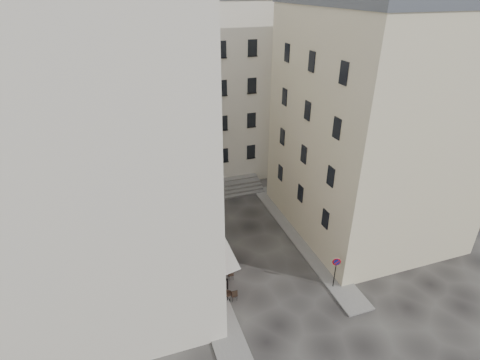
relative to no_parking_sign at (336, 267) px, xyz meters
name	(u,v)px	position (x,y,z in m)	size (l,w,h in m)	color
ground	(265,270)	(-3.92, 3.28, -1.87)	(90.00, 90.00, 0.00)	black
sidewalk_left	(195,250)	(-8.42, 7.28, -1.81)	(2.00, 22.00, 0.12)	slate
sidewalk_right	(300,236)	(0.58, 6.28, -1.81)	(2.00, 18.00, 0.12)	slate
building_left	(94,147)	(-14.42, 6.28, 8.44)	(12.20, 16.20, 20.60)	beige
building_right	(373,124)	(6.58, 6.78, 7.44)	(12.20, 14.20, 18.60)	beige
building_back	(191,90)	(-4.92, 22.28, 7.44)	(18.20, 10.20, 18.60)	beige
cafe_storefront	(205,254)	(-8.24, 4.28, 0.01)	(1.74, 7.30, 3.50)	#4C100A
stone_steps	(219,189)	(-3.92, 15.86, -1.47)	(9.00, 3.15, 0.80)	#5E5C59
bollard_near	(227,283)	(-7.17, 2.28, -1.35)	(0.12, 0.12, 0.98)	black
bollard_mid	(214,253)	(-7.17, 5.78, -1.35)	(0.12, 0.12, 0.98)	black
bollard_far	(204,229)	(-7.17, 9.28, -1.35)	(0.12, 0.12, 0.98)	black
no_parking_sign	(336,267)	(0.00, 0.00, 0.00)	(0.58, 0.22, 2.64)	black
bistro_table_a	(227,296)	(-7.52, 1.21, -1.39)	(1.34, 0.63, 0.94)	black
bistro_table_b	(224,275)	(-7.13, 3.22, -1.40)	(1.31, 0.61, 0.92)	black
bistro_table_c	(216,265)	(-7.40, 4.58, -1.46)	(1.15, 0.54, 0.81)	black
bistro_table_d	(217,243)	(-6.58, 7.09, -1.44)	(1.21, 0.57, 0.85)	black
bistro_table_e	(208,237)	(-7.08, 8.20, -1.42)	(1.25, 0.59, 0.88)	black
pedestrian	(217,240)	(-6.65, 6.99, -0.98)	(0.65, 0.43, 1.79)	black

